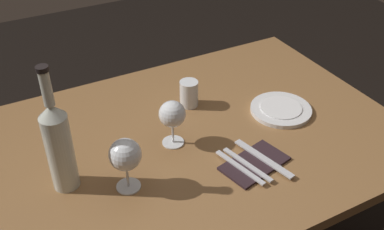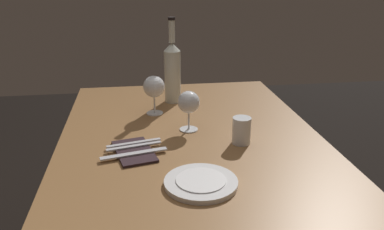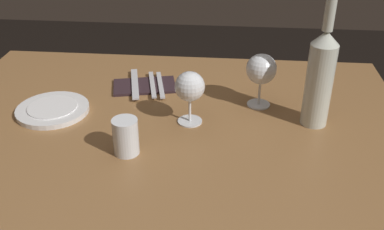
{
  "view_description": "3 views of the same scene",
  "coord_description": "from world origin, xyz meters",
  "views": [
    {
      "loc": [
        -0.51,
        -0.96,
        1.6
      ],
      "look_at": [
        0.01,
        0.01,
        0.81
      ],
      "focal_mm": 42.4,
      "sensor_mm": 36.0,
      "label": 1
    },
    {
      "loc": [
        1.26,
        -0.17,
        1.3
      ],
      "look_at": [
        -0.06,
        0.01,
        0.8
      ],
      "focal_mm": 37.28,
      "sensor_mm": 36.0,
      "label": 2
    },
    {
      "loc": [
        -0.16,
        1.03,
        1.36
      ],
      "look_at": [
        -0.07,
        0.09,
        0.81
      ],
      "focal_mm": 41.96,
      "sensor_mm": 36.0,
      "label": 3
    }
  ],
  "objects": [
    {
      "name": "fork_inner",
      "position": [
        0.08,
        -0.2,
        0.75
      ],
      "size": [
        0.05,
        0.18,
        0.0
      ],
      "color": "silver",
      "rests_on": "folded_napkin"
    },
    {
      "name": "fork_outer",
      "position": [
        0.05,
        -0.2,
        0.75
      ],
      "size": [
        0.05,
        0.18,
        0.0
      ],
      "color": "silver",
      "rests_on": "folded_napkin"
    },
    {
      "name": "water_tumbler",
      "position": [
        0.08,
        0.16,
        0.78
      ],
      "size": [
        0.06,
        0.06,
        0.09
      ],
      "color": "white",
      "rests_on": "dining_table"
    },
    {
      "name": "wine_glass_left",
      "position": [
        -0.06,
        -0.0,
        0.84
      ],
      "size": [
        0.08,
        0.08,
        0.15
      ],
      "color": "white",
      "rests_on": "dining_table"
    },
    {
      "name": "table_knife",
      "position": [
        0.13,
        -0.2,
        0.75
      ],
      "size": [
        0.07,
        0.21,
        0.0
      ],
      "color": "silver",
      "rests_on": "folded_napkin"
    },
    {
      "name": "wine_glass_right",
      "position": [
        -0.25,
        -0.11,
        0.85
      ],
      "size": [
        0.09,
        0.09,
        0.16
      ],
      "color": "white",
      "rests_on": "dining_table"
    },
    {
      "name": "dining_table",
      "position": [
        0.0,
        0.0,
        0.65
      ],
      "size": [
        1.3,
        0.9,
        0.74
      ],
      "color": "olive",
      "rests_on": "ground"
    },
    {
      "name": "wine_bottle",
      "position": [
        -0.39,
        -0.03,
        0.88
      ],
      "size": [
        0.07,
        0.07,
        0.36
      ],
      "color": "silver",
      "rests_on": "dining_table"
    },
    {
      "name": "folded_napkin",
      "position": [
        0.1,
        -0.2,
        0.74
      ],
      "size": [
        0.21,
        0.15,
        0.01
      ],
      "color": "#2D1E23",
      "rests_on": "dining_table"
    },
    {
      "name": "dinner_plate",
      "position": [
        0.33,
        -0.02,
        0.75
      ],
      "size": [
        0.2,
        0.2,
        0.02
      ],
      "color": "white",
      "rests_on": "dining_table"
    }
  ]
}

